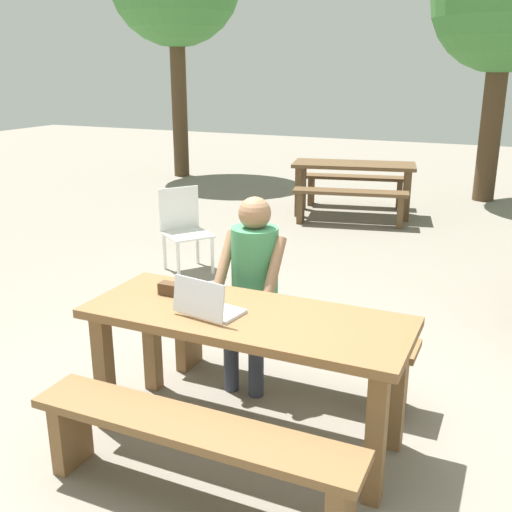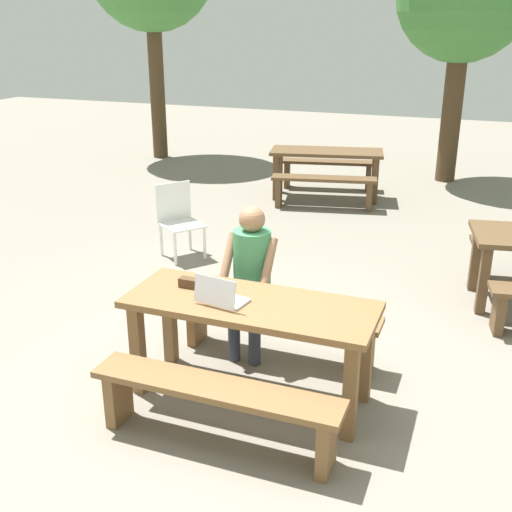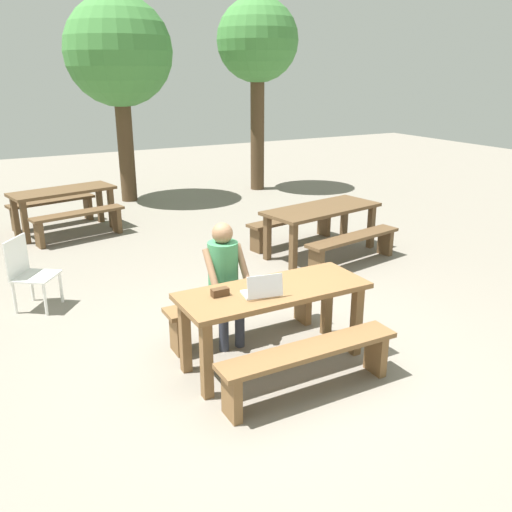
# 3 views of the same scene
# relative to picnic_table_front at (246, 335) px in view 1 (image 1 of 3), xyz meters

# --- Properties ---
(ground_plane) EXTENTS (30.00, 30.00, 0.00)m
(ground_plane) POSITION_rel_picnic_table_front_xyz_m (0.00, 0.00, -0.64)
(ground_plane) COLOR gray
(picnic_table_front) EXTENTS (1.80, 0.70, 0.77)m
(picnic_table_front) POSITION_rel_picnic_table_front_xyz_m (0.00, 0.00, 0.00)
(picnic_table_front) COLOR brown
(picnic_table_front) RESTS_ON ground
(bench_near) EXTENTS (1.69, 0.30, 0.45)m
(bench_near) POSITION_rel_picnic_table_front_xyz_m (0.00, -0.62, -0.31)
(bench_near) COLOR brown
(bench_near) RESTS_ON ground
(bench_far) EXTENTS (1.69, 0.30, 0.45)m
(bench_far) POSITION_rel_picnic_table_front_xyz_m (0.00, 0.62, -0.31)
(bench_far) COLOR brown
(bench_far) RESTS_ON ground
(laptop) EXTENTS (0.36, 0.29, 0.22)m
(laptop) POSITION_rel_picnic_table_front_xyz_m (-0.18, -0.11, 0.19)
(laptop) COLOR silver
(laptop) RESTS_ON picnic_table_front
(small_pouch) EXTENTS (0.16, 0.07, 0.07)m
(small_pouch) POSITION_rel_picnic_table_front_xyz_m (-0.52, 0.07, 0.17)
(small_pouch) COLOR #4C331E
(small_pouch) RESTS_ON picnic_table_front
(person_seated) EXTENTS (0.42, 0.41, 1.28)m
(person_seated) POSITION_rel_picnic_table_front_xyz_m (-0.23, 0.59, 0.11)
(person_seated) COLOR #333847
(person_seated) RESTS_ON ground
(plastic_chair) EXTENTS (0.62, 0.62, 0.86)m
(plastic_chair) POSITION_rel_picnic_table_front_xyz_m (-1.88, 2.48, -0.19)
(plastic_chair) COLOR white
(plastic_chair) RESTS_ON ground
(picnic_table_mid) EXTENTS (1.82, 1.01, 0.76)m
(picnic_table_mid) POSITION_rel_picnic_table_front_xyz_m (-0.93, 5.61, -0.02)
(picnic_table_mid) COLOR brown
(picnic_table_mid) RESTS_ON ground
(bench_mid_south) EXTENTS (1.57, 0.61, 0.47)m
(bench_mid_south) POSITION_rel_picnic_table_front_xyz_m (-0.81, 5.04, -0.30)
(bench_mid_south) COLOR brown
(bench_mid_south) RESTS_ON ground
(bench_mid_north) EXTENTS (1.57, 0.61, 0.47)m
(bench_mid_north) POSITION_rel_picnic_table_front_xyz_m (-1.05, 6.18, -0.30)
(bench_mid_north) COLOR brown
(bench_mid_north) RESTS_ON ground
(tree_right) EXTENTS (2.17, 2.17, 4.13)m
(tree_right) POSITION_rel_picnic_table_front_xyz_m (0.73, 7.49, 2.35)
(tree_right) COLOR #4C3823
(tree_right) RESTS_ON ground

